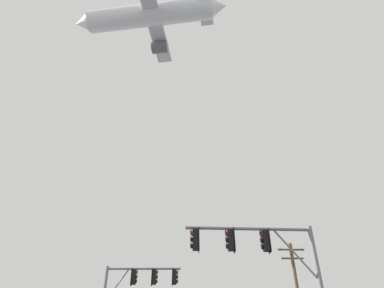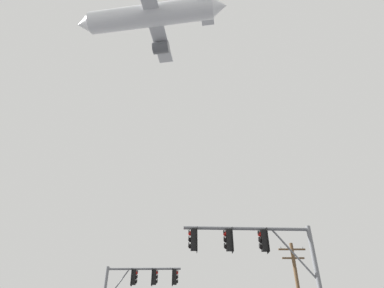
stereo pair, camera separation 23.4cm
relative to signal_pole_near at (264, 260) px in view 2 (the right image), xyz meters
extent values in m
cylinder|color=slate|center=(-0.64, -0.02, 1.37)|extent=(5.62, 0.34, 0.15)
cylinder|color=slate|center=(1.32, 0.04, 0.29)|extent=(1.75, 0.14, 2.22)
cube|color=black|center=(-3.00, -0.10, 0.85)|extent=(0.27, 0.33, 0.90)
cylinder|color=black|center=(-3.00, -0.10, 1.36)|extent=(0.05, 0.05, 0.12)
cube|color=black|center=(-2.86, -0.10, 0.85)|extent=(0.04, 0.46, 1.04)
sphere|color=red|center=(-3.15, -0.10, 1.12)|extent=(0.20, 0.20, 0.20)
cylinder|color=black|center=(-3.21, -0.11, 1.18)|extent=(0.05, 0.21, 0.21)
sphere|color=black|center=(-3.15, -0.10, 0.84)|extent=(0.20, 0.20, 0.20)
cylinder|color=black|center=(-3.21, -0.11, 0.90)|extent=(0.05, 0.21, 0.21)
sphere|color=black|center=(-3.15, -0.10, 0.56)|extent=(0.20, 0.20, 0.20)
cylinder|color=black|center=(-3.21, -0.11, 0.62)|extent=(0.05, 0.21, 0.21)
cube|color=black|center=(-1.46, -0.05, 0.85)|extent=(0.27, 0.33, 0.90)
cylinder|color=black|center=(-1.46, -0.05, 1.36)|extent=(0.05, 0.05, 0.12)
cube|color=black|center=(-1.32, -0.04, 0.85)|extent=(0.04, 0.46, 1.04)
sphere|color=red|center=(-1.60, -0.05, 1.12)|extent=(0.20, 0.20, 0.20)
cylinder|color=black|center=(-1.67, -0.06, 1.18)|extent=(0.05, 0.21, 0.21)
sphere|color=black|center=(-1.60, -0.05, 0.84)|extent=(0.20, 0.20, 0.20)
cylinder|color=black|center=(-1.67, -0.06, 0.90)|extent=(0.05, 0.21, 0.21)
sphere|color=black|center=(-1.60, -0.05, 0.56)|extent=(0.20, 0.20, 0.20)
cylinder|color=black|center=(-1.67, -0.06, 0.62)|extent=(0.05, 0.21, 0.21)
cube|color=black|center=(0.09, 0.00, 0.85)|extent=(0.27, 0.33, 0.90)
cylinder|color=black|center=(0.09, 0.00, 1.36)|extent=(0.05, 0.05, 0.12)
cube|color=black|center=(0.23, 0.01, 0.85)|extent=(0.04, 0.46, 1.04)
sphere|color=red|center=(-0.06, 0.00, 1.12)|extent=(0.20, 0.20, 0.20)
cylinder|color=black|center=(-0.12, 0.00, 1.18)|extent=(0.05, 0.21, 0.21)
sphere|color=black|center=(-0.06, 0.00, 0.84)|extent=(0.20, 0.20, 0.20)
cylinder|color=black|center=(-0.12, 0.00, 0.90)|extent=(0.05, 0.21, 0.21)
sphere|color=black|center=(-0.06, 0.00, 0.56)|extent=(0.20, 0.20, 0.20)
cylinder|color=black|center=(-0.12, 0.00, 0.62)|extent=(0.05, 0.21, 0.21)
cylinder|color=slate|center=(-6.16, 8.29, 1.41)|extent=(4.84, 0.30, 0.15)
cylinder|color=slate|center=(-7.86, 8.34, 0.32)|extent=(1.52, 0.13, 2.22)
cube|color=black|center=(-4.14, 8.23, 0.89)|extent=(0.27, 0.33, 0.90)
cylinder|color=black|center=(-4.14, 8.23, 1.40)|extent=(0.05, 0.05, 0.12)
cube|color=black|center=(-4.28, 8.23, 0.89)|extent=(0.04, 0.46, 1.04)
sphere|color=red|center=(-3.99, 8.22, 1.16)|extent=(0.20, 0.20, 0.20)
cylinder|color=black|center=(-3.93, 8.22, 1.22)|extent=(0.05, 0.21, 0.21)
sphere|color=black|center=(-3.99, 8.22, 0.88)|extent=(0.20, 0.20, 0.20)
cylinder|color=black|center=(-3.93, 8.22, 0.94)|extent=(0.05, 0.21, 0.21)
sphere|color=black|center=(-3.99, 8.22, 0.60)|extent=(0.20, 0.20, 0.20)
cylinder|color=black|center=(-3.93, 8.22, 0.66)|extent=(0.05, 0.21, 0.21)
cube|color=black|center=(-5.46, 8.27, 0.89)|extent=(0.27, 0.33, 0.90)
cylinder|color=black|center=(-5.46, 8.27, 1.40)|extent=(0.05, 0.05, 0.12)
cube|color=black|center=(-5.60, 8.27, 0.89)|extent=(0.04, 0.46, 1.04)
sphere|color=red|center=(-5.32, 8.27, 1.16)|extent=(0.20, 0.20, 0.20)
cylinder|color=black|center=(-5.25, 8.26, 1.22)|extent=(0.05, 0.21, 0.21)
sphere|color=black|center=(-5.32, 8.27, 0.88)|extent=(0.20, 0.20, 0.20)
cylinder|color=black|center=(-5.25, 8.26, 0.94)|extent=(0.05, 0.21, 0.21)
sphere|color=black|center=(-5.32, 8.27, 0.60)|extent=(0.20, 0.20, 0.20)
cylinder|color=black|center=(-5.25, 8.26, 0.66)|extent=(0.05, 0.21, 0.21)
cube|color=black|center=(-6.79, 8.31, 0.89)|extent=(0.27, 0.33, 0.90)
cylinder|color=black|center=(-6.79, 8.31, 1.40)|extent=(0.05, 0.05, 0.12)
cube|color=black|center=(-6.93, 8.31, 0.89)|extent=(0.04, 0.46, 1.04)
sphere|color=red|center=(-6.65, 8.31, 1.16)|extent=(0.20, 0.20, 0.20)
cylinder|color=black|center=(-6.58, 8.30, 1.22)|extent=(0.05, 0.21, 0.21)
sphere|color=black|center=(-6.65, 8.31, 0.88)|extent=(0.20, 0.20, 0.20)
cylinder|color=black|center=(-6.58, 8.30, 0.94)|extent=(0.05, 0.21, 0.21)
sphere|color=black|center=(-6.65, 8.31, 0.60)|extent=(0.20, 0.20, 0.20)
cylinder|color=black|center=(-6.58, 8.30, 0.66)|extent=(0.05, 0.21, 0.21)
cube|color=brown|center=(5.24, 12.91, 3.94)|extent=(2.20, 0.12, 0.12)
cube|color=brown|center=(5.24, 12.91, 3.24)|extent=(1.80, 0.12, 0.12)
cylinder|color=gray|center=(4.34, 12.91, 4.06)|extent=(0.10, 0.10, 0.18)
cylinder|color=gray|center=(6.14, 12.91, 4.06)|extent=(0.10, 0.10, 0.18)
cylinder|color=white|center=(-9.65, 19.24, 43.18)|extent=(20.73, 6.75, 3.63)
cone|color=white|center=(-20.85, 21.00, 43.18)|extent=(3.00, 3.79, 3.45)
cone|color=white|center=(1.45, 17.49, 43.18)|extent=(2.72, 3.40, 3.08)
cube|color=silver|center=(-9.09, 19.15, 42.64)|extent=(5.46, 19.43, 0.41)
cylinder|color=#595B60|center=(-8.25, 24.48, 41.55)|extent=(3.01, 2.44, 2.04)
cube|color=#B21E1E|center=(-0.91, 17.86, 45.22)|extent=(3.18, 0.76, 4.31)
cube|color=silver|center=(-0.68, 17.83, 43.52)|extent=(3.07, 7.04, 0.23)
camera|label=1|loc=(-3.44, -14.38, -3.41)|focal=30.76mm
camera|label=2|loc=(-3.20, -14.39, -3.41)|focal=30.76mm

